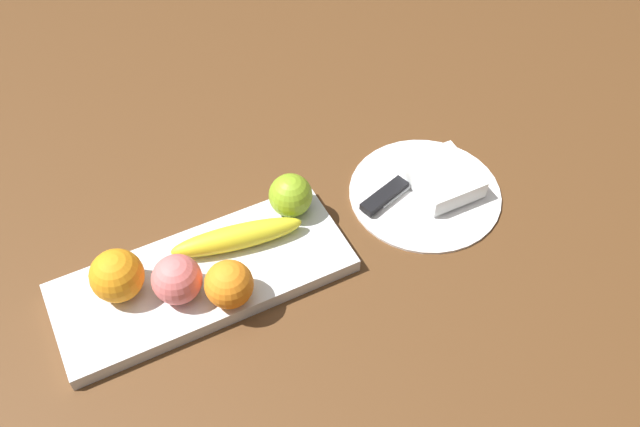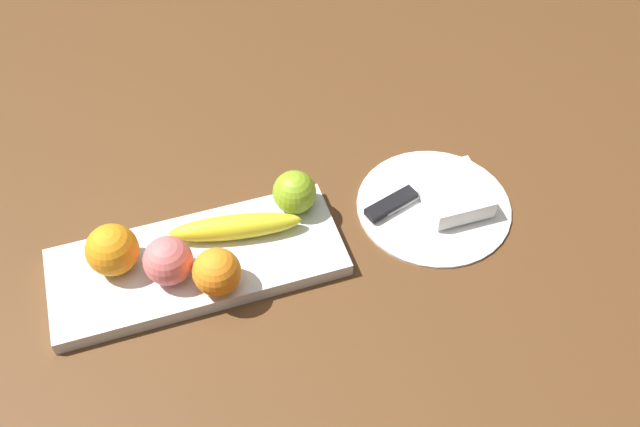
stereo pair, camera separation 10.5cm
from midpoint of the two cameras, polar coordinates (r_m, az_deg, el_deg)
name	(u,v)px [view 2 (the right image)]	position (r m, az deg, el deg)	size (l,w,h in m)	color
ground_plane	(170,266)	(1.07, -9.19, -4.32)	(2.40, 2.40, 0.00)	#523219
fruit_tray	(197,262)	(1.05, -7.00, -4.09)	(0.42, 0.17, 0.02)	silver
apple	(294,192)	(1.07, 0.73, 1.56)	(0.07, 0.07, 0.07)	#81A821
banana	(235,227)	(1.05, -3.97, -1.25)	(0.20, 0.04, 0.04)	yellow
orange_near_apple	(217,272)	(0.98, -5.26, -4.87)	(0.07, 0.07, 0.07)	orange
orange_near_banana	(112,250)	(1.02, -13.55, -3.03)	(0.07, 0.07, 0.07)	orange
peach	(165,261)	(1.00, -9.41, -4.00)	(0.07, 0.07, 0.07)	#DD6867
dinner_plate	(434,205)	(1.15, 11.70, 0.51)	(0.24, 0.24, 0.01)	white
folded_napkin	(453,192)	(1.14, 13.21, 1.51)	(0.10, 0.11, 0.03)	white
knife	(400,202)	(1.13, 9.06, 0.78)	(0.18, 0.07, 0.01)	silver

